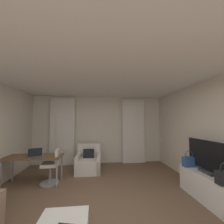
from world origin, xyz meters
TOP-DOWN VIEW (x-y plane):
  - ground_plane at (0.00, 0.00)m, footprint 12.00×12.00m
  - wall_window at (0.00, 3.03)m, footprint 5.12×0.06m
  - ceiling at (0.00, 0.00)m, footprint 5.12×6.12m
  - curtain_left_panel at (-1.38, 2.90)m, footprint 0.90×0.06m
  - curtain_right_panel at (1.38, 2.90)m, footprint 0.90×0.06m
  - armchair at (-0.34, 2.15)m, footprint 0.78×0.84m
  - desk at (-1.70, 1.35)m, footprint 1.39×0.58m
  - desk_chair at (-1.24, 1.33)m, footprint 0.48×0.48m
  - laptop at (-1.64, 1.29)m, footprint 0.38×0.33m
  - tv_console at (2.21, 0.13)m, footprint 0.46×1.33m
  - tv_flatscreen at (2.21, 0.16)m, footprint 0.20×1.09m
  - handbag_primary at (2.10, 0.59)m, footprint 0.30×0.14m

SIDE VIEW (x-z plane):
  - ground_plane at x=0.00m, z-range 0.00..0.00m
  - armchair at x=-0.34m, z-range -0.14..0.70m
  - tv_console at x=2.21m, z-range 0.00..0.56m
  - desk_chair at x=-1.24m, z-range -0.05..0.83m
  - desk at x=-1.70m, z-range 0.30..1.02m
  - handbag_primary at x=2.10m, z-range 0.50..0.86m
  - laptop at x=-1.64m, z-range 0.66..0.88m
  - tv_flatscreen at x=2.21m, z-range 0.54..1.21m
  - curtain_left_panel at x=-1.38m, z-range 0.00..2.50m
  - curtain_right_panel at x=1.38m, z-range 0.00..2.50m
  - wall_window at x=0.00m, z-range 0.00..2.60m
  - ceiling at x=0.00m, z-range 2.60..2.66m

